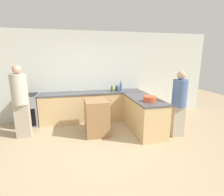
# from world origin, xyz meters

# --- Properties ---
(ground_plane) EXTENTS (14.00, 14.00, 0.00)m
(ground_plane) POSITION_xyz_m (0.00, 0.00, 0.00)
(ground_plane) COLOR tan
(wall_back) EXTENTS (8.00, 0.06, 2.70)m
(wall_back) POSITION_xyz_m (0.00, 2.32, 1.35)
(wall_back) COLOR silver
(wall_back) RESTS_ON ground_plane
(counter_back) EXTENTS (3.13, 0.63, 0.89)m
(counter_back) POSITION_xyz_m (0.00, 1.99, 0.45)
(counter_back) COLOR #D6B27A
(counter_back) RESTS_ON ground_plane
(counter_peninsula) EXTENTS (0.69, 1.61, 0.89)m
(counter_peninsula) POSITION_xyz_m (1.22, 0.89, 0.45)
(counter_peninsula) COLOR #D6B27A
(counter_peninsula) RESTS_ON ground_plane
(range_oven) EXTENTS (0.59, 0.61, 0.91)m
(range_oven) POSITION_xyz_m (-1.86, 1.99, 0.45)
(range_oven) COLOR #99999E
(range_oven) RESTS_ON ground_plane
(island_table) EXTENTS (0.56, 0.70, 0.89)m
(island_table) POSITION_xyz_m (-0.03, 0.97, 0.45)
(island_table) COLOR #997047
(island_table) RESTS_ON ground_plane
(mixing_bowl) EXTENTS (0.31, 0.31, 0.13)m
(mixing_bowl) POSITION_xyz_m (1.20, 0.52, 0.96)
(mixing_bowl) COLOR #DB512D
(mixing_bowl) RESTS_ON counter_peninsula
(vinegar_bottle_clear) EXTENTS (0.07, 0.07, 0.21)m
(vinegar_bottle_clear) POSITION_xyz_m (0.85, 2.05, 0.98)
(vinegar_bottle_clear) COLOR silver
(vinegar_bottle_clear) RESTS_ON counter_back
(water_bottle_blue) EXTENTS (0.08, 0.08, 0.31)m
(water_bottle_blue) POSITION_xyz_m (0.89, 1.96, 1.02)
(water_bottle_blue) COLOR #386BB7
(water_bottle_blue) RESTS_ON counter_back
(wine_bottle_dark) EXTENTS (0.07, 0.07, 0.19)m
(wine_bottle_dark) POSITION_xyz_m (0.75, 1.96, 0.97)
(wine_bottle_dark) COLOR black
(wine_bottle_dark) RESTS_ON counter_back
(olive_oil_bottle) EXTENTS (0.07, 0.07, 0.19)m
(olive_oil_bottle) POSITION_xyz_m (0.59, 1.92, 0.97)
(olive_oil_bottle) COLOR #475B1E
(olive_oil_bottle) RESTS_ON counter_back
(person_by_range) EXTENTS (0.37, 0.37, 1.76)m
(person_by_range) POSITION_xyz_m (-1.81, 1.19, 0.95)
(person_by_range) COLOR #ADA38E
(person_by_range) RESTS_ON ground_plane
(person_at_peninsula) EXTENTS (0.34, 0.34, 1.62)m
(person_at_peninsula) POSITION_xyz_m (1.89, 0.37, 0.88)
(person_at_peninsula) COLOR #ADA38E
(person_at_peninsula) RESTS_ON ground_plane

